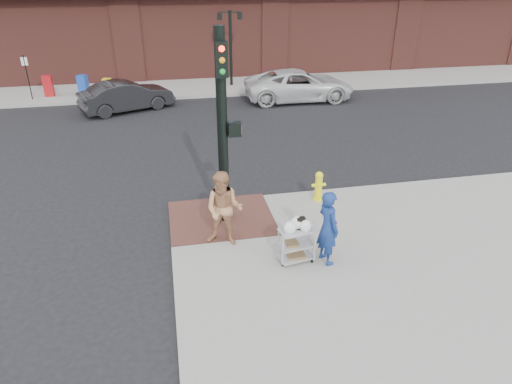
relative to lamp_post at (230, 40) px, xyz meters
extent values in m
plane|color=black|center=(-2.00, -16.00, -2.62)|extent=(220.00, 220.00, 0.00)
cube|color=gray|center=(10.50, 16.00, -2.54)|extent=(65.00, 36.00, 0.15)
cube|color=#4B2923|center=(-2.60, -15.10, -2.46)|extent=(2.80, 2.40, 0.01)
cylinder|color=black|center=(0.00, 0.00, -0.47)|extent=(0.16, 0.16, 4.00)
cube|color=black|center=(0.00, 0.00, 1.43)|extent=(1.20, 0.06, 0.06)
cube|color=black|center=(-0.55, 0.00, 1.23)|extent=(0.22, 0.22, 0.35)
cube|color=black|center=(0.55, 0.00, 1.23)|extent=(0.22, 0.22, 0.35)
cylinder|color=black|center=(-10.50, -1.00, -1.37)|extent=(0.05, 0.05, 2.20)
cylinder|color=black|center=(-2.50, -15.20, 0.03)|extent=(0.26, 0.26, 5.00)
cube|color=black|center=(-2.20, -15.20, 0.08)|extent=(0.32, 0.28, 0.34)
cube|color=#FF260C|center=(-2.04, -15.20, 0.08)|extent=(0.02, 0.18, 0.22)
cube|color=black|center=(-2.50, -15.48, 1.83)|extent=(0.28, 0.18, 0.80)
imported|color=navy|center=(-0.48, -17.58, -1.57)|extent=(0.58, 0.74, 1.80)
imported|color=#B37B54|center=(-2.67, -16.36, -1.51)|extent=(1.13, 1.01, 1.91)
imported|color=black|center=(-5.61, -3.59, -1.90)|extent=(4.62, 3.10, 1.44)
imported|color=silver|center=(3.02, -3.37, -1.84)|extent=(5.65, 2.71, 1.55)
cube|color=#9D9DA2|center=(-1.15, -17.43, -1.65)|extent=(0.87, 0.58, 0.03)
cube|color=#9D9DA2|center=(-1.15, -17.43, -2.04)|extent=(0.87, 0.58, 0.03)
cube|color=#9D9DA2|center=(-1.15, -17.43, -2.37)|extent=(0.87, 0.58, 0.03)
cube|color=black|center=(-1.06, -17.39, -1.51)|extent=(0.20, 0.13, 0.29)
cube|color=brown|center=(-1.26, -17.43, -1.99)|extent=(0.27, 0.31, 0.07)
cube|color=brown|center=(-1.15, -17.43, -2.32)|extent=(0.41, 0.32, 0.06)
cylinder|color=yellow|center=(0.34, -14.58, -2.43)|extent=(0.29, 0.29, 0.08)
cylinder|color=yellow|center=(0.34, -14.58, -2.05)|extent=(0.21, 0.21, 0.65)
sphere|color=yellow|center=(0.34, -14.58, -1.69)|extent=(0.23, 0.23, 0.23)
cylinder|color=yellow|center=(0.34, -14.58, -2.00)|extent=(0.42, 0.09, 0.09)
cube|color=#A71317|center=(-9.73, -0.54, -1.93)|extent=(0.46, 0.42, 1.08)
cube|color=yellow|center=(-6.69, -1.27, -2.00)|extent=(0.48, 0.45, 0.94)
cube|color=#1B42B1|center=(-7.94, -0.87, -1.93)|extent=(0.56, 0.53, 1.08)
camera|label=1|loc=(-3.82, -25.91, 3.76)|focal=32.00mm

